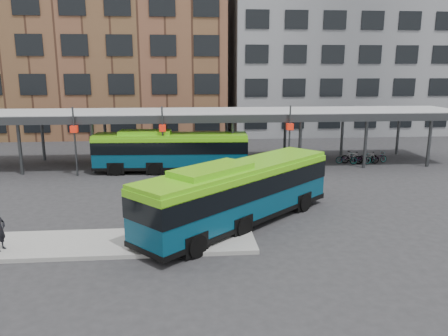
% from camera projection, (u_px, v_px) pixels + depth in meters
% --- Properties ---
extents(ground, '(120.00, 120.00, 0.00)m').
position_uv_depth(ground, '(215.00, 218.00, 21.85)').
color(ground, '#28282B').
rests_on(ground, ground).
extents(boarding_island, '(14.00, 3.00, 0.18)m').
position_uv_depth(boarding_island, '(90.00, 244.00, 18.45)').
color(boarding_island, gray).
rests_on(boarding_island, ground).
extents(canopy, '(40.00, 6.53, 4.80)m').
position_uv_depth(canopy, '(203.00, 114.00, 33.48)').
color(canopy, '#999B9E').
rests_on(canopy, ground).
extents(building_brick, '(26.00, 14.00, 22.00)m').
position_uv_depth(building_brick, '(108.00, 36.00, 49.66)').
color(building_brick, brown).
rests_on(building_brick, ground).
extents(building_grey, '(24.00, 14.00, 20.00)m').
position_uv_depth(building_grey, '(331.00, 46.00, 52.06)').
color(building_grey, slate).
rests_on(building_grey, ground).
extents(bus_front, '(10.13, 9.59, 3.17)m').
position_uv_depth(bus_front, '(239.00, 192.00, 20.60)').
color(bus_front, '#073A52').
rests_on(bus_front, ground).
extents(bus_rear, '(11.06, 2.90, 3.02)m').
position_uv_depth(bus_rear, '(170.00, 150.00, 31.49)').
color(bus_rear, '#073A52').
rests_on(bus_rear, ground).
extents(bike_rack, '(4.28, 1.14, 1.01)m').
position_uv_depth(bike_rack, '(361.00, 158.00, 34.44)').
color(bike_rack, slate).
rests_on(bike_rack, ground).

